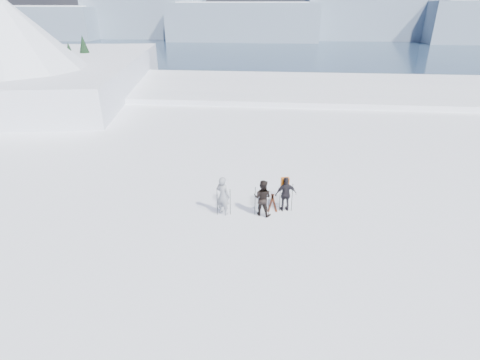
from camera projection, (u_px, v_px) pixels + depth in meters
The scene contains 9 objects.
lake_basin at pixel (283, 146), 43.04m from camera, with size 820.00×820.00×71.62m.
far_mountain_range at pixel (307, 17), 422.46m from camera, with size 770.00×110.00×53.00m.
near_ridge at pixel (55, 116), 43.46m from camera, with size 31.37×35.68×25.62m.
skier_grey at pixel (223, 196), 16.20m from camera, with size 0.65×0.43×1.79m, color gray.
skier_dark at pixel (262, 198), 16.15m from camera, with size 0.81×0.63×1.66m, color black.
skier_pack at pixel (286, 194), 16.50m from camera, with size 0.95×0.40×1.62m, color black.
backpack at pixel (286, 170), 16.27m from camera, with size 0.35×0.19×0.50m, color orange.
ski_poles at pixel (257, 201), 16.30m from camera, with size 3.26×0.69×1.35m.
skis_loose at pixel (272, 203), 17.46m from camera, with size 0.45×1.70×0.03m.
Camera 1 is at (-1.00, -10.83, 8.48)m, focal length 28.00 mm.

